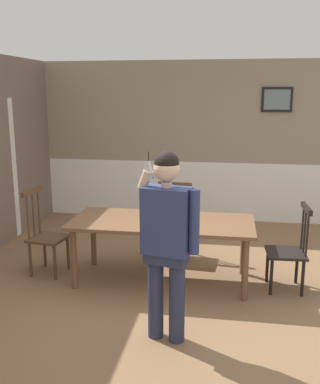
{
  "coord_description": "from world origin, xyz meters",
  "views": [
    {
      "loc": [
        0.59,
        -4.21,
        2.17
      ],
      "look_at": [
        -0.04,
        -0.31,
        1.27
      ],
      "focal_mm": 40.87,
      "sensor_mm": 36.0,
      "label": 1
    }
  ],
  "objects": [
    {
      "name": "ground_plane",
      "position": [
        0.0,
        0.0,
        0.0
      ],
      "size": [
        7.2,
        7.2,
        0.0
      ],
      "primitive_type": "plane",
      "color": "#846042"
    },
    {
      "name": "room_back_partition",
      "position": [
        0.0,
        3.28,
        1.3
      ],
      "size": [
        5.38,
        0.17,
        2.7
      ],
      "color": "gray",
      "rests_on": "ground_plane"
    },
    {
      "name": "dining_table",
      "position": [
        -0.15,
        0.55,
        0.66
      ],
      "size": [
        2.09,
        0.92,
        0.74
      ],
      "rotation": [
        0.0,
        0.0,
        -0.0
      ],
      "color": "brown",
      "rests_on": "ground_plane"
    },
    {
      "name": "chair_near_window",
      "position": [
        -0.15,
        1.39,
        0.47
      ],
      "size": [
        0.5,
        0.5,
        0.99
      ],
      "rotation": [
        0.0,
        0.0,
        3.06
      ],
      "color": "#513823",
      "rests_on": "ground_plane"
    },
    {
      "name": "chair_by_doorway",
      "position": [
        -1.59,
        0.55,
        0.49
      ],
      "size": [
        0.46,
        0.46,
        1.05
      ],
      "rotation": [
        0.0,
        0.0,
        4.59
      ],
      "color": "#513823",
      "rests_on": "ground_plane"
    },
    {
      "name": "chair_at_table_head",
      "position": [
        1.28,
        0.55,
        0.46
      ],
      "size": [
        0.44,
        0.44,
        0.98
      ],
      "rotation": [
        0.0,
        0.0,
        1.62
      ],
      "color": "black",
      "rests_on": "ground_plane"
    },
    {
      "name": "person_figure",
      "position": [
        0.08,
        -0.68,
        0.98
      ],
      "size": [
        0.56,
        0.3,
        1.7
      ],
      "rotation": [
        0.0,
        0.0,
        2.93
      ],
      "color": "#282E49",
      "rests_on": "ground_plane"
    }
  ]
}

